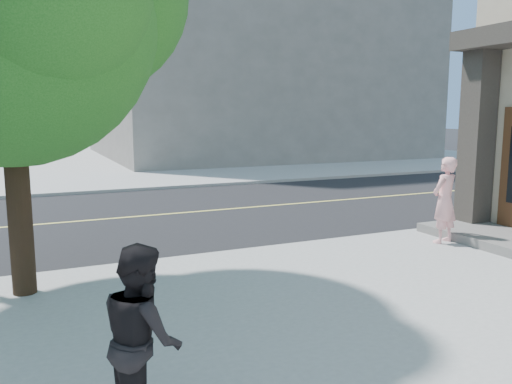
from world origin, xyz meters
name	(u,v)px	position (x,y,z in m)	size (l,w,h in m)	color
road_ew	(1,228)	(0.00, 4.50, 0.01)	(140.00, 9.00, 0.01)	black
sidewalk_ne	(245,155)	(13.50, 21.50, 0.06)	(29.00, 25.00, 0.12)	#989898
filler_ne	(248,43)	(14.00, 22.00, 7.12)	(18.00, 16.00, 14.00)	slate
man_on_phone	(445,200)	(8.17, -1.20, 0.98)	(0.63, 0.41, 1.72)	#FDABAE
pedestrian	(142,338)	(1.38, -4.92, 0.90)	(0.76, 0.59, 1.56)	black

